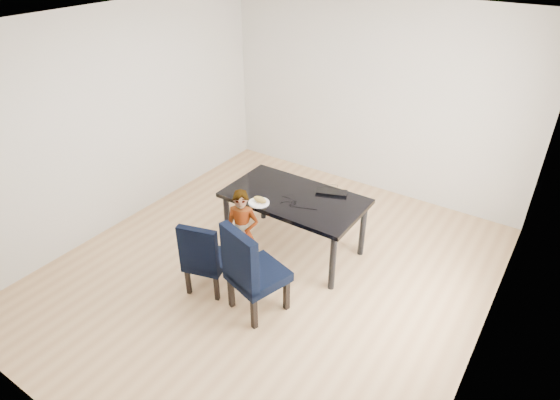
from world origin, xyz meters
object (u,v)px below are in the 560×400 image
Objects in this scene: child at (242,233)px; laptop at (332,190)px; chair_left at (207,254)px; chair_right at (258,268)px; plate at (259,203)px; dining_table at (294,223)px.

laptop is at bearing 38.70° from child.
chair_left is 0.84× the size of chair_right.
chair_left is at bearing -101.74° from plate.
child is at bearing 56.02° from chair_left.
dining_table is at bearing 54.35° from plate.
child is at bearing 158.32° from chair_right.
laptop is (0.06, 1.40, 0.25)m from chair_right.
child reaches higher than plate.
plate is at bearing -125.65° from dining_table.
chair_left reaches higher than laptop.
child is at bearing 40.41° from laptop.
plate is (-0.25, -0.35, 0.38)m from dining_table.
dining_table is 1.08m from chair_right.
child is 4.38× the size of plate.
chair_left is at bearing -160.41° from chair_right.
plate is 0.65× the size of laptop.
chair_left is 2.40× the size of laptop.
laptop is at bearing 104.15° from chair_right.
dining_table is at bearing 53.48° from chair_left.
chair_left is at bearing 43.62° from laptop.
chair_right is 1.42m from laptop.
plate is at bearing 65.54° from child.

